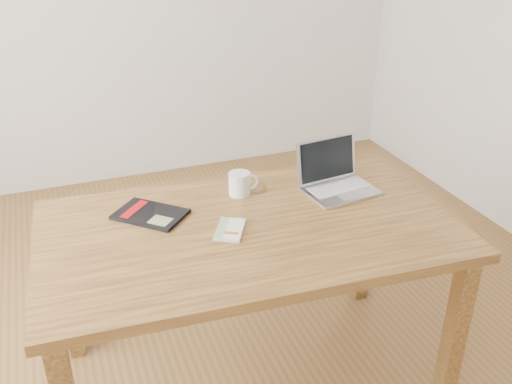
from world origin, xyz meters
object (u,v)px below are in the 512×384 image
object	(u,v)px
desk	(249,246)
black_guidebook	(150,214)
laptop	(336,179)
coffee_mug	(240,183)
white_guidebook	(230,230)

from	to	relation	value
desk	black_guidebook	xyz separation A→B (m)	(-0.33, 0.20, 0.10)
black_guidebook	laptop	size ratio (longest dim) A/B	0.98
desk	coffee_mug	distance (m)	0.29
desk	black_guidebook	size ratio (longest dim) A/B	5.19
black_guidebook	coffee_mug	xyz separation A→B (m)	(0.38, 0.05, 0.04)
white_guidebook	coffee_mug	world-z (taller)	coffee_mug
black_guidebook	laptop	xyz separation A→B (m)	(0.76, -0.05, 0.04)
black_guidebook	laptop	world-z (taller)	laptop
black_guidebook	laptop	distance (m)	0.77
desk	laptop	size ratio (longest dim) A/B	5.09
white_guidebook	coffee_mug	size ratio (longest dim) A/B	1.43
white_guidebook	black_guidebook	xyz separation A→B (m)	(-0.25, 0.21, 0.00)
white_guidebook	coffee_mug	distance (m)	0.30
desk	coffee_mug	xyz separation A→B (m)	(0.05, 0.25, 0.14)
laptop	coffee_mug	xyz separation A→B (m)	(-0.38, 0.10, 0.01)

